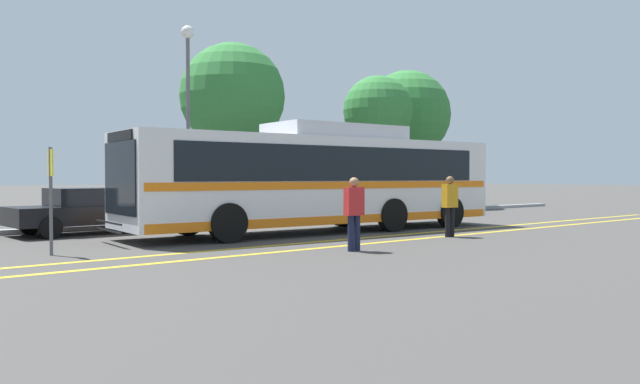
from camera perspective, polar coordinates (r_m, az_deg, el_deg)
The scene contains 13 objects.
ground_plane at distance 19.19m, azimuth 1.02°, elevation -3.52°, with size 220.00×220.00×0.00m, color #423F3D.
lane_strip_0 at distance 17.03m, azimuth 4.67°, elevation -4.14°, with size 0.20×31.93×0.01m, color gold.
lane_strip_1 at distance 16.25m, azimuth 7.39°, elevation -4.42°, with size 0.20×31.93×0.01m, color gold.
curb_strip at distance 22.62m, azimuth -7.72°, elevation -2.59°, with size 39.93×0.36×0.15m, color #99999E.
transit_bus at distance 18.62m, azimuth 0.05°, elevation 1.28°, with size 12.36×3.30×3.21m.
parked_car_1 at distance 19.18m, azimuth -20.69°, elevation -1.59°, with size 4.20×2.05×1.33m.
pedestrian_0 at distance 17.42m, azimuth 11.79°, elevation -0.94°, with size 0.44×0.25×1.66m.
pedestrian_1 at distance 13.81m, azimuth 3.13°, elevation -1.60°, with size 0.44×0.27×1.64m.
bus_stop_sign at distance 14.20m, azimuth -23.40°, elevation 0.44°, with size 0.07×0.40×2.27m.
street_lamp at distance 23.42m, azimuth -11.98°, elevation 9.42°, with size 0.47×0.47×7.13m.
tree_1 at distance 27.85m, azimuth -7.99°, elevation 8.68°, with size 4.61×4.61×7.49m.
tree_2 at distance 33.96m, azimuth 7.96°, elevation 7.05°, with size 4.66×4.66×7.33m.
tree_3 at distance 29.34m, azimuth 5.29°, elevation 7.40°, with size 3.23×3.23×6.35m.
Camera 1 is at (-12.29, -14.65, 1.65)m, focal length 35.00 mm.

